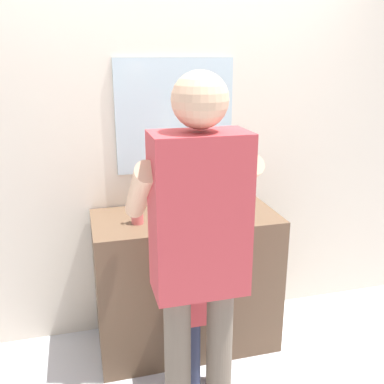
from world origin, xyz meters
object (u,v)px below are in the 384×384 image
soap_bottle (241,198)px  adult_parent (198,237)px  toothbrush_cup (137,215)px  child_toddler (204,298)px

soap_bottle → adult_parent: adult_parent is taller
toothbrush_cup → adult_parent: (0.18, -0.67, 0.12)m
child_toddler → toothbrush_cup: bearing=130.7°
toothbrush_cup → soap_bottle: (0.67, 0.09, 0.02)m
toothbrush_cup → adult_parent: adult_parent is taller
child_toddler → adult_parent: size_ratio=0.53×
toothbrush_cup → adult_parent: bearing=-74.9°
toothbrush_cup → child_toddler: size_ratio=0.22×
child_toddler → adult_parent: bearing=-111.1°
adult_parent → toothbrush_cup: bearing=105.1°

